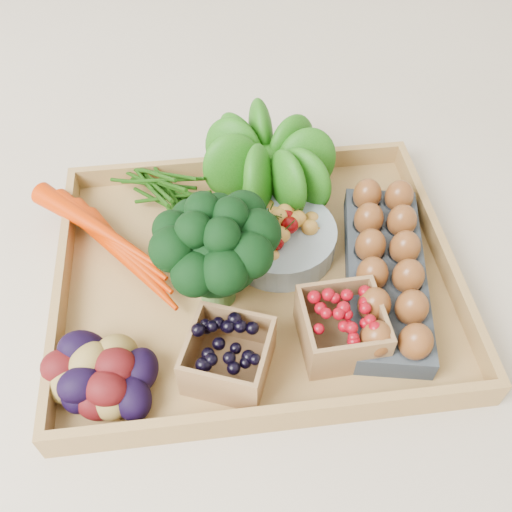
{
  "coord_description": "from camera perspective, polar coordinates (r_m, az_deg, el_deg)",
  "views": [
    {
      "loc": [
        -0.06,
        -0.49,
        0.66
      ],
      "look_at": [
        0.0,
        0.0,
        0.06
      ],
      "focal_mm": 40.0,
      "sensor_mm": 36.0,
      "label": 1
    }
  ],
  "objects": [
    {
      "name": "ground",
      "position": [
        0.83,
        0.0,
        -2.64
      ],
      "size": [
        4.0,
        4.0,
        0.0
      ],
      "primitive_type": "plane",
      "color": "beige",
      "rests_on": "ground"
    },
    {
      "name": "tray",
      "position": [
        0.82,
        0.0,
        -2.33
      ],
      "size": [
        0.55,
        0.45,
        0.01
      ],
      "primitive_type": "cube",
      "color": "#B08649",
      "rests_on": "ground"
    },
    {
      "name": "carrots",
      "position": [
        0.85,
        -14.43,
        1.71
      ],
      "size": [
        0.24,
        0.17,
        0.06
      ],
      "primitive_type": null,
      "color": "#C42C00",
      "rests_on": "tray"
    },
    {
      "name": "lettuce",
      "position": [
        0.88,
        1.07,
        9.73
      ],
      "size": [
        0.14,
        0.14,
        0.14
      ],
      "primitive_type": "sphere",
      "color": "#154D0C",
      "rests_on": "tray"
    },
    {
      "name": "broccoli",
      "position": [
        0.75,
        -4.02,
        -1.2
      ],
      "size": [
        0.16,
        0.16,
        0.13
      ],
      "primitive_type": null,
      "color": "black",
      "rests_on": "tray"
    },
    {
      "name": "cherry_bowl",
      "position": [
        0.83,
        2.43,
        1.69
      ],
      "size": [
        0.16,
        0.16,
        0.04
      ],
      "primitive_type": "cylinder",
      "color": "#8C9EA5",
      "rests_on": "tray"
    },
    {
      "name": "egg_carton",
      "position": [
        0.81,
        12.76,
        -1.8
      ],
      "size": [
        0.16,
        0.31,
        0.04
      ],
      "primitive_type": "cube",
      "rotation": [
        0.0,
        0.0,
        -0.2
      ],
      "color": "#343B42",
      "rests_on": "tray"
    },
    {
      "name": "potatoes",
      "position": [
        0.71,
        -15.61,
        -11.3
      ],
      "size": [
        0.14,
        0.14,
        0.08
      ],
      "primitive_type": null,
      "color": "#420A0C",
      "rests_on": "tray"
    },
    {
      "name": "punnet_blackberry",
      "position": [
        0.71,
        -2.8,
        -9.93
      ],
      "size": [
        0.13,
        0.13,
        0.07
      ],
      "primitive_type": "cube",
      "rotation": [
        0.0,
        0.0,
        -0.37
      ],
      "color": "black",
      "rests_on": "tray"
    },
    {
      "name": "punnet_raspberry",
      "position": [
        0.73,
        8.54,
        -7.04
      ],
      "size": [
        0.1,
        0.1,
        0.07
      ],
      "primitive_type": "cube",
      "rotation": [
        0.0,
        0.0,
        0.04
      ],
      "color": "maroon",
      "rests_on": "tray"
    }
  ]
}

